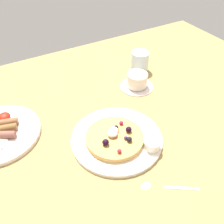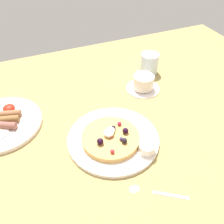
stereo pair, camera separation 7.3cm
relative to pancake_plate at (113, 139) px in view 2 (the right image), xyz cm
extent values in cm
cube|color=#9B804A|center=(-3.09, 5.02, -2.12)|extent=(171.79, 115.76, 3.00)
cylinder|color=white|center=(0.00, 0.00, 0.00)|extent=(27.81, 27.81, 1.23)
cylinder|color=tan|center=(-1.14, -0.63, 1.45)|extent=(17.39, 17.39, 1.66)
sphere|color=black|center=(0.68, 1.59, 3.00)|extent=(1.45, 1.45, 1.45)
sphere|color=black|center=(1.55, -4.50, 3.08)|extent=(1.62, 1.62, 1.62)
sphere|color=black|center=(-5.00, -2.24, 3.24)|extent=(1.93, 1.93, 1.93)
sphere|color=navy|center=(-1.35, -0.66, 2.80)|extent=(1.06, 1.06, 1.06)
sphere|color=black|center=(3.47, -1.14, 3.19)|extent=(1.83, 1.83, 1.83)
sphere|color=#352C59|center=(1.11, -3.29, 2.82)|extent=(1.09, 1.09, 1.09)
sphere|color=red|center=(3.17, 2.64, 2.90)|extent=(1.25, 1.25, 1.25)
sphere|color=red|center=(-3.43, -6.65, 2.89)|extent=(1.23, 1.23, 1.23)
sphere|color=red|center=(-1.25, -0.95, 2.95)|extent=(1.35, 1.35, 1.35)
ellipsoid|color=white|center=(-1.51, -0.11, 3.19)|extent=(3.04, 3.04, 1.83)
ellipsoid|color=white|center=(-0.48, 0.93, 3.07)|extent=(2.65, 2.65, 1.59)
cylinder|color=white|center=(6.73, -8.65, 2.01)|extent=(4.69, 4.69, 2.78)
cylinder|color=brown|center=(6.73, -8.65, 2.57)|extent=(3.85, 3.85, 0.33)
cylinder|color=white|center=(-31.11, 20.11, 0.07)|extent=(26.11, 26.11, 1.38)
cylinder|color=brown|center=(-28.32, 21.89, 1.91)|extent=(8.44, 4.29, 2.29)
cylinder|color=brown|center=(-29.23, 19.42, 1.91)|extent=(8.44, 4.33, 2.29)
cylinder|color=brown|center=(-30.15, 16.94, 1.91)|extent=(8.26, 5.80, 2.29)
ellipsoid|color=#B41E0F|center=(-27.77, 24.94, 1.84)|extent=(3.90, 3.90, 2.15)
cylinder|color=white|center=(20.93, 20.10, -0.21)|extent=(12.81, 12.81, 0.81)
cylinder|color=white|center=(20.93, 20.10, 2.73)|extent=(7.86, 7.86, 5.07)
torus|color=white|center=(21.12, 25.03, 2.99)|extent=(0.94, 3.67, 3.64)
cylinder|color=#8C5E3F|center=(20.93, 20.10, 4.36)|extent=(6.68, 6.68, 0.41)
cube|color=silver|center=(6.06, -22.65, -0.47)|extent=(8.02, 5.74, 0.30)
ellipsoid|color=silver|center=(-1.52, -17.58, -0.32)|extent=(2.86, 2.20, 0.60)
cylinder|color=silver|center=(28.74, 29.81, 3.58)|extent=(7.37, 7.37, 8.40)
camera|label=1|loc=(-26.73, -44.00, 56.20)|focal=39.79mm
camera|label=2|loc=(-20.16, -47.24, 56.20)|focal=39.79mm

